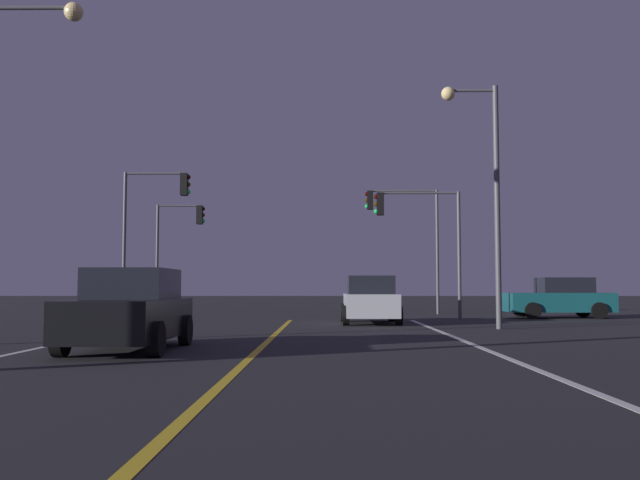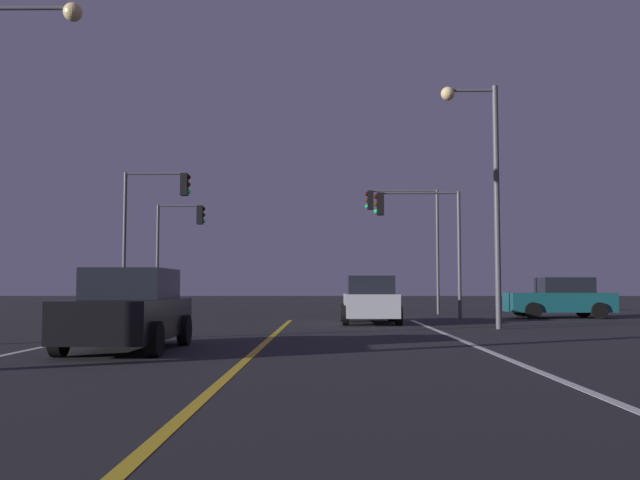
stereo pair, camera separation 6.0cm
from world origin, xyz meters
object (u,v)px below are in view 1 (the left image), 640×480
at_px(car_crossing_side, 560,298).
at_px(street_lamp_right_far, 484,173).
at_px(car_ahead_far, 370,300).
at_px(traffic_light_near_right, 417,223).
at_px(traffic_light_near_left, 154,211).
at_px(traffic_light_far_right, 404,222).
at_px(car_oncoming, 130,311).
at_px(traffic_light_far_left, 180,233).

height_order(car_crossing_side, street_lamp_right_far, street_lamp_right_far).
height_order(car_ahead_far, car_crossing_side, same).
bearing_deg(traffic_light_near_right, car_ahead_far, 53.77).
bearing_deg(car_crossing_side, street_lamp_right_far, 57.64).
relative_size(traffic_light_near_left, traffic_light_far_right, 0.99).
bearing_deg(traffic_light_near_left, car_oncoming, -77.95).
xyz_separation_m(car_ahead_far, traffic_light_far_left, (-8.65, 8.34, 3.07)).
bearing_deg(traffic_light_near_right, car_crossing_side, -165.88).
bearing_deg(traffic_light_near_left, traffic_light_far_right, 27.23).
bearing_deg(traffic_light_near_right, street_lamp_right_far, 102.38).
relative_size(traffic_light_far_left, street_lamp_right_far, 0.68).
distance_m(car_crossing_side, traffic_light_far_left, 17.65).
distance_m(traffic_light_near_right, traffic_light_far_right, 5.53).
relative_size(car_oncoming, traffic_light_near_right, 0.84).
height_order(car_ahead_far, traffic_light_near_left, traffic_light_near_left).
bearing_deg(traffic_light_far_right, street_lamp_right_far, 96.22).
relative_size(car_crossing_side, traffic_light_far_right, 0.72).
distance_m(traffic_light_near_left, traffic_light_far_right, 12.02).
bearing_deg(traffic_light_far_left, car_crossing_side, -13.11).
height_order(traffic_light_far_right, street_lamp_right_far, street_lamp_right_far).
bearing_deg(car_crossing_side, traffic_light_far_left, -13.11).
bearing_deg(car_oncoming, street_lamp_right_far, 129.11).
xyz_separation_m(traffic_light_far_right, street_lamp_right_far, (1.26, -11.60, 0.46)).
distance_m(car_crossing_side, traffic_light_near_left, 17.24).
distance_m(traffic_light_far_right, traffic_light_far_left, 10.83).
distance_m(traffic_light_far_right, street_lamp_right_far, 11.68).
bearing_deg(car_crossing_side, car_oncoming, 47.19).
height_order(car_crossing_side, traffic_light_near_right, traffic_light_near_right).
distance_m(car_ahead_far, traffic_light_near_right, 4.65).
bearing_deg(traffic_light_far_left, car_oncoming, -81.01).
bearing_deg(car_oncoming, traffic_light_near_right, 150.14).
height_order(car_crossing_side, traffic_light_far_right, traffic_light_far_right).
bearing_deg(traffic_light_far_left, traffic_light_near_right, -27.12).
relative_size(car_crossing_side, traffic_light_near_right, 0.84).
height_order(traffic_light_far_right, traffic_light_far_left, traffic_light_far_right).
xyz_separation_m(car_ahead_far, traffic_light_far_right, (2.16, 8.34, 3.61)).
distance_m(car_oncoming, traffic_light_near_right, 15.83).
bearing_deg(car_ahead_far, traffic_light_near_left, 71.56).
bearing_deg(car_crossing_side, traffic_light_near_left, 5.29).
relative_size(car_ahead_far, street_lamp_right_far, 0.56).
xyz_separation_m(car_ahead_far, car_oncoming, (-5.65, -10.63, 0.00)).
bearing_deg(car_oncoming, traffic_light_near_left, -167.95).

